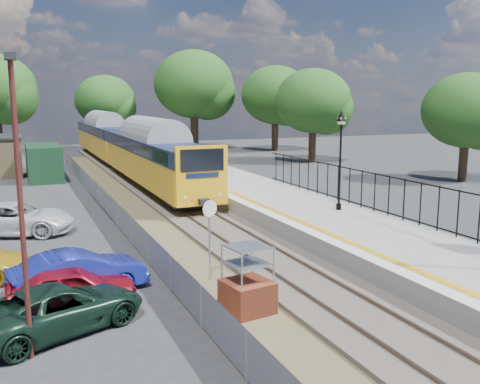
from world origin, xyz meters
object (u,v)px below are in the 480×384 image
brick_plinth (247,281)px  car_blue (79,273)px  speed_sign (210,227)px  car_green (60,308)px  car_white (14,219)px  train (123,143)px  car_red (72,288)px  carpark_lamp (20,191)px  victorian_lamp_north (341,137)px

brick_plinth → car_blue: brick_plinth is taller
speed_sign → car_green: 5.46m
car_green → car_white: 11.45m
train → car_red: train is taller
train → car_blue: train is taller
car_red → speed_sign: bearing=-81.4°
car_red → car_green: bearing=162.8°
brick_plinth → car_blue: (-4.19, 3.46, -0.28)m
brick_plinth → car_green: (-4.96, 0.88, -0.34)m
car_red → car_blue: 1.20m
brick_plinth → carpark_lamp: 6.48m
brick_plinth → car_red: (-4.51, 2.30, -0.34)m
brick_plinth → speed_sign: (-0.06, 2.94, 0.92)m
brick_plinth → car_blue: 5.44m
brick_plinth → car_red: bearing=153.0°
brick_plinth → car_white: brick_plinth is taller
speed_sign → victorian_lamp_north: bearing=12.1°
car_white → car_green: bearing=-157.1°
victorian_lamp_north → car_red: bearing=-157.0°
train → car_red: size_ratio=11.17×
carpark_lamp → car_green: 3.68m
train → car_white: size_ratio=7.86×
speed_sign → car_white: (-5.94, 9.35, -1.16)m
brick_plinth → car_red: 5.07m
train → carpark_lamp: 33.71m
victorian_lamp_north → train: victorian_lamp_north is taller
brick_plinth → car_green: bearing=169.9°
carpark_lamp → car_white: carpark_lamp is taller
car_white → victorian_lamp_north: bearing=-90.8°
victorian_lamp_north → brick_plinth: victorian_lamp_north is taller
car_green → victorian_lamp_north: bearing=-85.6°
carpark_lamp → car_green: carpark_lamp is taller
brick_plinth → car_white: 13.68m
train → car_green: train is taller
car_red → car_blue: size_ratio=0.88×
speed_sign → car_white: bearing=104.5°
train → car_green: 32.25m
brick_plinth → car_blue: bearing=140.5°
victorian_lamp_north → car_red: victorian_lamp_north is taller
car_red → victorian_lamp_north: bearing=-66.6°
train → car_white: (-8.69, -19.87, -1.62)m
victorian_lamp_north → car_green: (-12.95, -6.72, -3.68)m
car_white → brick_plinth: bearing=-136.3°
car_blue → victorian_lamp_north: bearing=-82.1°
car_red → car_white: car_white is taller
car_green → car_blue: bearing=-39.6°
brick_plinth → speed_sign: size_ratio=0.72×
carpark_lamp → car_white: 13.14m
carpark_lamp → car_white: bearing=91.2°
car_white → car_red: bearing=-153.8°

